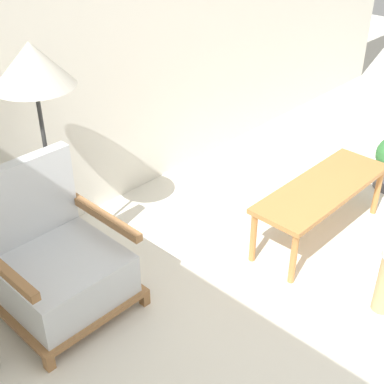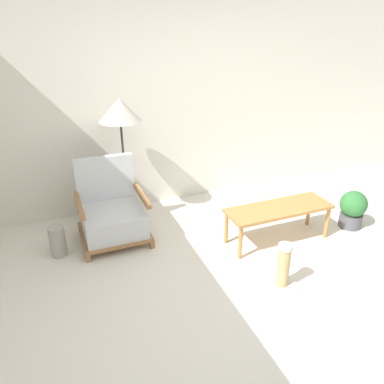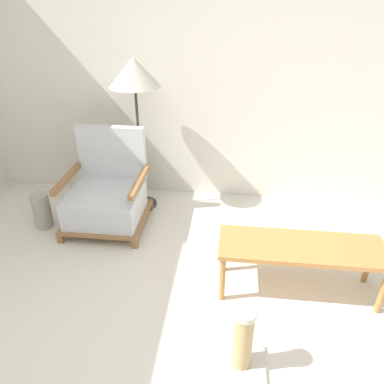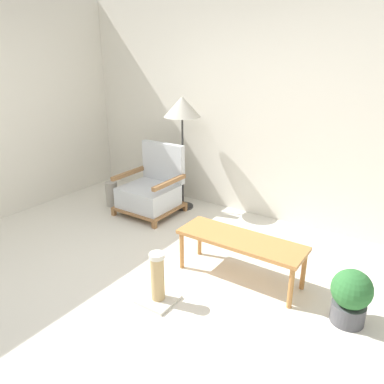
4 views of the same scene
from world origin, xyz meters
name	(u,v)px [view 1 (image 1 of 4)]	position (x,y,z in m)	size (l,w,h in m)	color
ground_plane	(383,355)	(0.00, 0.00, 0.00)	(14.00, 14.00, 0.00)	silver
wall_back	(96,28)	(0.00, 2.35, 1.35)	(8.00, 0.06, 2.70)	silver
armchair	(58,265)	(-0.97, 1.61, 0.30)	(0.73, 0.69, 0.89)	olive
floor_lamp	(33,74)	(-0.73, 1.98, 1.31)	(0.47, 0.47, 1.49)	#2D2D2D
coffee_table	(322,192)	(0.70, 0.88, 0.37)	(1.18, 0.40, 0.42)	#B2753D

